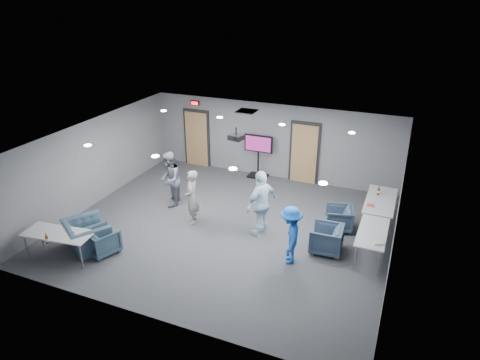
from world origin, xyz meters
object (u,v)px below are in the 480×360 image
at_px(table_front_left, 58,234).
at_px(bottle_right, 378,191).
at_px(chair_right_b, 326,239).
at_px(projector, 236,137).
at_px(chair_front_b, 87,235).
at_px(table_right_a, 380,201).
at_px(chair_right_a, 339,218).
at_px(bottle_front, 47,240).
at_px(person_b, 170,179).
at_px(tv_stand, 258,154).
at_px(table_right_b, 372,233).
at_px(person_a, 192,197).
at_px(person_d, 290,235).
at_px(chair_front_a, 103,241).
at_px(person_c, 261,203).

xyz_separation_m(table_front_left, bottle_right, (7.15, 5.30, 0.16)).
bearing_deg(chair_right_b, projector, -113.18).
distance_m(chair_right_b, chair_front_b, 6.26).
relative_size(chair_front_b, table_right_a, 0.60).
relative_size(chair_right_a, bottle_front, 2.64).
distance_m(person_b, tv_stand, 3.60).
bearing_deg(table_right_b, bottle_right, 2.86).
relative_size(bottle_right, projector, 0.67).
relative_size(chair_right_b, chair_front_b, 0.69).
bearing_deg(table_front_left, bottle_front, -81.67).
bearing_deg(person_a, table_front_left, -59.72).
xyz_separation_m(person_d, table_front_left, (-5.41, -2.06, -0.08)).
height_order(chair_right_b, tv_stand, tv_stand).
bearing_deg(projector, chair_right_a, 13.42).
distance_m(person_b, chair_right_a, 5.25).
distance_m(chair_front_a, bottle_right, 7.89).
bearing_deg(person_b, chair_right_b, 62.00).
relative_size(chair_front_a, bottle_front, 2.64).
bearing_deg(table_right_a, table_front_left, 124.46).
relative_size(chair_right_a, chair_front_b, 0.64).
bearing_deg(projector, chair_right_b, -9.55).
height_order(person_a, chair_front_b, person_a).
bearing_deg(tv_stand, table_front_left, -112.81).
relative_size(bottle_front, tv_stand, 0.18).
relative_size(chair_front_a, bottle_right, 2.55).
bearing_deg(bottle_front, person_d, 25.55).
bearing_deg(chair_right_a, person_d, -35.00).
height_order(table_right_b, projector, projector).
xyz_separation_m(person_b, table_front_left, (-1.06, -3.61, -0.20)).
bearing_deg(projector, bottle_right, 28.86).
distance_m(person_c, chair_right_a, 2.32).
height_order(person_c, person_d, person_c).
bearing_deg(chair_front_a, chair_right_b, -135.36).
bearing_deg(chair_front_b, tv_stand, -79.65).
bearing_deg(person_a, table_right_b, 70.55).
distance_m(chair_front_b, bottle_front, 1.19).
bearing_deg(chair_front_b, chair_right_a, -116.63).
height_order(person_b, table_front_left, person_b).
relative_size(chair_front_b, table_right_b, 0.69).
distance_m(person_a, tv_stand, 3.92).
height_order(chair_front_a, table_right_a, table_right_a).
bearing_deg(bottle_front, chair_right_b, 28.98).
relative_size(chair_right_b, tv_stand, 0.51).
bearing_deg(bottle_right, person_b, -164.54).
bearing_deg(person_a, chair_front_b, -62.22).
bearing_deg(chair_right_b, bottle_front, -63.51).
bearing_deg(chair_right_b, chair_right_a, 173.30).
bearing_deg(bottle_front, chair_front_a, 56.76).
xyz_separation_m(table_front_left, bottle_front, (0.13, -0.47, 0.15)).
xyz_separation_m(person_b, chair_right_b, (5.10, -0.74, -0.51)).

